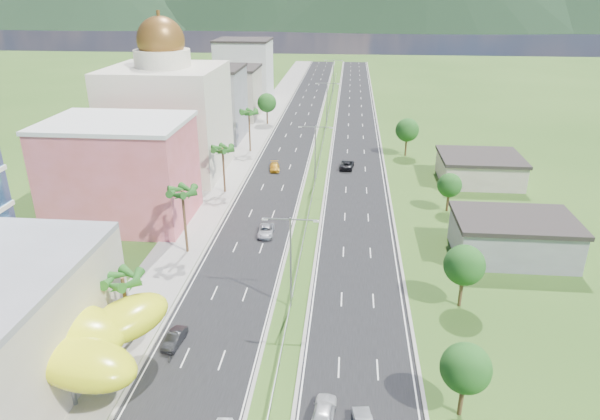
# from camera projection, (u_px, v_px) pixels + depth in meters

# --- Properties ---
(ground) EXTENTS (500.00, 500.00, 0.00)m
(ground) POSITION_uv_depth(u_px,v_px,m) (280.00, 364.00, 51.31)
(ground) COLOR #2D5119
(ground) RESTS_ON ground
(road_left) EXTENTS (11.00, 260.00, 0.04)m
(road_left) POSITION_uv_depth(u_px,v_px,m) (296.00, 130.00, 134.51)
(road_left) COLOR black
(road_left) RESTS_ON ground
(road_right) EXTENTS (11.00, 260.00, 0.04)m
(road_right) POSITION_uv_depth(u_px,v_px,m) (356.00, 131.00, 133.23)
(road_right) COLOR black
(road_right) RESTS_ON ground
(sidewalk_left) EXTENTS (7.00, 260.00, 0.12)m
(sidewalk_left) POSITION_uv_depth(u_px,v_px,m) (259.00, 128.00, 135.31)
(sidewalk_left) COLOR gray
(sidewalk_left) RESTS_ON ground
(median_guardrail) EXTENTS (0.10, 216.06, 0.76)m
(median_guardrail) POSITION_uv_depth(u_px,v_px,m) (322.00, 148.00, 117.12)
(median_guardrail) COLOR gray
(median_guardrail) RESTS_ON ground
(streetlight_median_b) EXTENTS (6.04, 0.25, 11.00)m
(streetlight_median_b) POSITION_uv_depth(u_px,v_px,m) (291.00, 254.00, 57.86)
(streetlight_median_b) COLOR gray
(streetlight_median_b) RESTS_ON ground
(streetlight_median_c) EXTENTS (6.04, 0.25, 11.00)m
(streetlight_median_c) POSITION_uv_depth(u_px,v_px,m) (315.00, 149.00, 94.56)
(streetlight_median_c) COLOR gray
(streetlight_median_c) RESTS_ON ground
(streetlight_median_d) EXTENTS (6.04, 0.25, 11.00)m
(streetlight_median_d) POSITION_uv_depth(u_px,v_px,m) (327.00, 99.00, 135.84)
(streetlight_median_d) COLOR gray
(streetlight_median_d) RESTS_ON ground
(streetlight_median_e) EXTENTS (6.04, 0.25, 11.00)m
(streetlight_median_e) POSITION_uv_depth(u_px,v_px,m) (333.00, 73.00, 177.13)
(streetlight_median_e) COLOR gray
(streetlight_median_e) RESTS_ON ground
(lime_canopy) EXTENTS (18.00, 15.00, 7.40)m
(lime_canopy) POSITION_uv_depth(u_px,v_px,m) (50.00, 334.00, 47.41)
(lime_canopy) COLOR yellow
(lime_canopy) RESTS_ON ground
(pink_shophouse) EXTENTS (20.00, 15.00, 15.00)m
(pink_shophouse) POSITION_uv_depth(u_px,v_px,m) (121.00, 173.00, 80.15)
(pink_shophouse) COLOR #D15955
(pink_shophouse) RESTS_ON ground
(domed_building) EXTENTS (20.00, 20.00, 28.70)m
(domed_building) POSITION_uv_depth(u_px,v_px,m) (168.00, 114.00, 99.75)
(domed_building) COLOR beige
(domed_building) RESTS_ON ground
(midrise_grey) EXTENTS (16.00, 15.00, 16.00)m
(midrise_grey) POSITION_uv_depth(u_px,v_px,m) (208.00, 105.00, 123.91)
(midrise_grey) COLOR gray
(midrise_grey) RESTS_ON ground
(midrise_beige) EXTENTS (16.00, 15.00, 13.00)m
(midrise_beige) POSITION_uv_depth(u_px,v_px,m) (229.00, 93.00, 144.67)
(midrise_beige) COLOR #AFA290
(midrise_beige) RESTS_ON ground
(midrise_white) EXTENTS (16.00, 15.00, 18.00)m
(midrise_white) POSITION_uv_depth(u_px,v_px,m) (244.00, 71.00, 164.80)
(midrise_white) COLOR silver
(midrise_white) RESTS_ON ground
(shed_near) EXTENTS (15.00, 10.00, 5.00)m
(shed_near) POSITION_uv_depth(u_px,v_px,m) (513.00, 239.00, 70.88)
(shed_near) COLOR gray
(shed_near) RESTS_ON ground
(shed_far) EXTENTS (14.00, 12.00, 4.40)m
(shed_far) POSITION_uv_depth(u_px,v_px,m) (479.00, 170.00, 98.35)
(shed_far) COLOR #AFA290
(shed_far) RESTS_ON ground
(palm_tree_b) EXTENTS (3.60, 3.60, 8.10)m
(palm_tree_b) POSITION_uv_depth(u_px,v_px,m) (123.00, 282.00, 51.73)
(palm_tree_b) COLOR #47301C
(palm_tree_b) RESTS_ON ground
(palm_tree_c) EXTENTS (3.60, 3.60, 9.60)m
(palm_tree_c) POSITION_uv_depth(u_px,v_px,m) (182.00, 194.00, 69.52)
(palm_tree_c) COLOR #47301C
(palm_tree_c) RESTS_ON ground
(palm_tree_d) EXTENTS (3.60, 3.60, 8.60)m
(palm_tree_d) POSITION_uv_depth(u_px,v_px,m) (223.00, 151.00, 90.99)
(palm_tree_d) COLOR #47301C
(palm_tree_d) RESTS_ON ground
(palm_tree_e) EXTENTS (3.60, 3.60, 9.40)m
(palm_tree_e) POSITION_uv_depth(u_px,v_px,m) (249.00, 114.00, 113.63)
(palm_tree_e) COLOR #47301C
(palm_tree_e) RESTS_ON ground
(leafy_tree_lfar) EXTENTS (4.90, 4.90, 8.05)m
(leafy_tree_lfar) POSITION_uv_depth(u_px,v_px,m) (267.00, 103.00, 137.63)
(leafy_tree_lfar) COLOR #47301C
(leafy_tree_lfar) RESTS_ON ground
(leafy_tree_ra) EXTENTS (4.20, 4.20, 6.90)m
(leafy_tree_ra) POSITION_uv_depth(u_px,v_px,m) (466.00, 368.00, 43.50)
(leafy_tree_ra) COLOR #47301C
(leafy_tree_ra) RESTS_ON ground
(leafy_tree_rb) EXTENTS (4.55, 4.55, 7.47)m
(leafy_tree_rb) POSITION_uv_depth(u_px,v_px,m) (464.00, 265.00, 58.68)
(leafy_tree_rb) COLOR #47301C
(leafy_tree_rb) RESTS_ON ground
(leafy_tree_rc) EXTENTS (3.85, 3.85, 6.33)m
(leafy_tree_rc) POSITION_uv_depth(u_px,v_px,m) (450.00, 185.00, 84.42)
(leafy_tree_rc) COLOR #47301C
(leafy_tree_rc) RESTS_ON ground
(leafy_tree_rd) EXTENTS (4.90, 4.90, 8.05)m
(leafy_tree_rd) POSITION_uv_depth(u_px,v_px,m) (407.00, 130.00, 111.82)
(leafy_tree_rd) COLOR #47301C
(leafy_tree_rd) RESTS_ON ground
(mountain_ridge) EXTENTS (860.00, 140.00, 90.00)m
(mountain_ridge) POSITION_uv_depth(u_px,v_px,m) (416.00, 27.00, 459.01)
(mountain_ridge) COLOR black
(mountain_ridge) RESTS_ON ground
(car_dark_left) EXTENTS (1.81, 4.02, 1.28)m
(car_dark_left) POSITION_uv_depth(u_px,v_px,m) (175.00, 338.00, 53.90)
(car_dark_left) COLOR black
(car_dark_left) RESTS_ON road_left
(car_silver_mid_left) EXTENTS (2.43, 4.81, 1.31)m
(car_silver_mid_left) POSITION_uv_depth(u_px,v_px,m) (266.00, 231.00, 77.50)
(car_silver_mid_left) COLOR #A6A7AD
(car_silver_mid_left) RESTS_ON road_left
(car_yellow_far_left) EXTENTS (2.56, 4.85, 1.34)m
(car_yellow_far_left) POSITION_uv_depth(u_px,v_px,m) (275.00, 167.00, 104.63)
(car_yellow_far_left) COLOR #C58917
(car_yellow_far_left) RESTS_ON road_left
(car_white_near_right) EXTENTS (2.26, 4.77, 1.58)m
(car_white_near_right) POSITION_uv_depth(u_px,v_px,m) (324.00, 412.00, 44.43)
(car_white_near_right) COLOR silver
(car_white_near_right) RESTS_ON road_right
(car_dark_far_right) EXTENTS (3.07, 5.64, 1.50)m
(car_dark_far_right) POSITION_uv_depth(u_px,v_px,m) (347.00, 165.00, 105.74)
(car_dark_far_right) COLOR black
(car_dark_far_right) RESTS_ON road_right
(motorcycle) EXTENTS (0.70, 1.86, 1.17)m
(motorcycle) POSITION_uv_depth(u_px,v_px,m) (172.00, 353.00, 51.88)
(motorcycle) COLOR black
(motorcycle) RESTS_ON road_left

